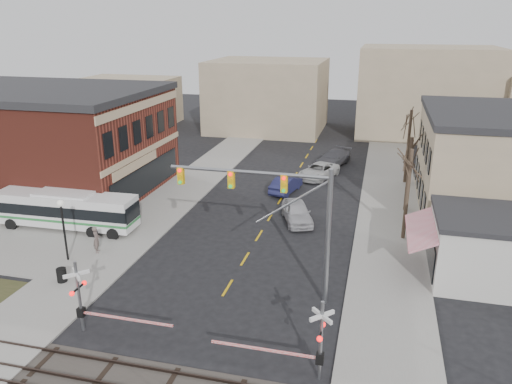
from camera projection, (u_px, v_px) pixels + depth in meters
The scene contains 20 objects.
ground at pixel (217, 305), 28.43m from camera, with size 160.00×160.00×0.00m, color black.
sidewalk_west at pixel (189, 185), 48.93m from camera, with size 5.00×60.00×0.12m, color gray.
sidewalk_east at pixel (389, 201), 44.54m from camera, with size 5.00×60.00×0.12m, color gray.
brick_building at pixel (1, 137), 47.76m from camera, with size 30.40×15.40×9.60m.
awning_shop at pixel (501, 249), 30.45m from camera, with size 9.74×6.20×4.30m.
tree_east_a at pixel (407, 195), 35.86m from camera, with size 0.28×0.28×6.75m.
tree_east_b at pixel (408, 174), 41.36m from camera, with size 0.28×0.28×6.30m.
tree_east_c at pixel (408, 147), 48.50m from camera, with size 0.28×0.28×7.20m.
transit_bus at pixel (66, 209), 38.31m from camera, with size 11.17×2.74×2.86m.
traffic_signal_mast at pixel (282, 206), 27.48m from camera, with size 9.20×0.30×8.00m.
rr_crossing_west at pixel (87, 298), 25.39m from camera, with size 5.60×1.36×4.00m.
rr_crossing_east at pixel (311, 340), 22.07m from camera, with size 5.60×1.36×4.00m.
street_lamp at pixel (62, 217), 32.59m from camera, with size 0.44×0.44×4.27m.
trash_bin at pixel (62, 275), 30.64m from camera, with size 0.60×0.60×0.88m, color black.
car_a at pixel (297, 212), 39.92m from camera, with size 1.98×4.93×1.68m, color #A7A6AB.
car_b at pixel (286, 184), 46.86m from camera, with size 1.62×4.64×1.53m, color #1A1C42.
car_c at pixel (319, 171), 51.07m from camera, with size 2.51×5.44×1.51m, color #B8B8B8.
car_d at pixel (333, 158), 55.59m from camera, with size 2.30×5.67×1.65m, color #434348.
pedestrian_near at pixel (96, 239), 34.37m from camera, with size 0.69×0.45×1.90m, color #62544E.
pedestrian_far at pixel (126, 222), 37.31m from camera, with size 0.91×0.71×1.87m, color #333A5A.
Camera 1 is at (8.20, -23.47, 15.39)m, focal length 35.00 mm.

